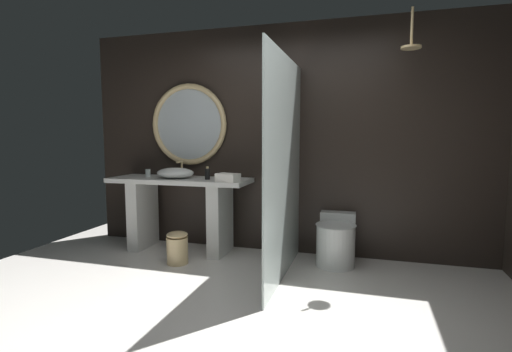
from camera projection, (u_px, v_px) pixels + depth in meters
The scene contains 12 objects.
ground_plane at pixel (224, 325), 2.73m from camera, with size 5.76×5.76×0.00m, color silver.
back_wall_panel at pixel (282, 140), 4.41m from camera, with size 4.80×0.10×2.60m, color black.
vanity_counter at pixel (180, 206), 4.47m from camera, with size 1.66×0.56×0.86m.
vessel_sink at pixel (175, 173), 4.42m from camera, with size 0.44×0.36×0.19m.
tumbler_cup at pixel (148, 173), 4.59m from camera, with size 0.06×0.06×0.09m, color silver.
soap_dispenser at pixel (207, 174), 4.29m from camera, with size 0.06×0.06×0.15m.
round_wall_mirror at pixel (189, 124), 4.62m from camera, with size 0.98×0.07×0.98m.
shower_glass_panel at pixel (285, 168), 3.59m from camera, with size 0.02×1.55×2.09m, color silver.
rain_shower_head at pixel (411, 43), 3.43m from camera, with size 0.18×0.18×0.36m.
toilet at pixel (336, 241), 4.00m from camera, with size 0.42×0.58×0.52m.
waste_bin at pixel (177, 247), 4.04m from camera, with size 0.23×0.23×0.35m.
folded_hand_towel at pixel (228, 178), 4.08m from camera, with size 0.23×0.16×0.09m, color silver.
Camera 1 is at (0.95, -2.43, 1.36)m, focal length 26.74 mm.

